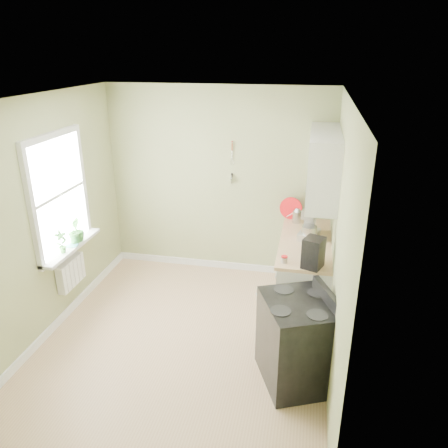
% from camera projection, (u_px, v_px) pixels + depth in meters
% --- Properties ---
extents(floor, '(3.20, 3.60, 0.02)m').
position_uv_depth(floor, '(186.00, 338.00, 5.10)').
color(floor, tan).
rests_on(floor, ground).
extents(ceiling, '(3.20, 3.60, 0.02)m').
position_uv_depth(ceiling, '(177.00, 97.00, 4.09)').
color(ceiling, white).
rests_on(ceiling, wall_back).
extents(wall_back, '(3.20, 0.02, 2.70)m').
position_uv_depth(wall_back, '(218.00, 182.00, 6.24)').
color(wall_back, tan).
rests_on(wall_back, floor).
extents(wall_left, '(0.02, 3.60, 2.70)m').
position_uv_depth(wall_left, '(44.00, 219.00, 4.90)').
color(wall_left, tan).
rests_on(wall_left, floor).
extents(wall_right, '(0.02, 3.60, 2.70)m').
position_uv_depth(wall_right, '(339.00, 243.00, 4.29)').
color(wall_right, tan).
rests_on(wall_right, floor).
extents(base_cabinets, '(0.60, 1.60, 0.87)m').
position_uv_depth(base_cabinets, '(304.00, 274.00, 5.60)').
color(base_cabinets, white).
rests_on(base_cabinets, floor).
extents(countertop, '(0.64, 1.60, 0.04)m').
position_uv_depth(countertop, '(306.00, 242.00, 5.43)').
color(countertop, '#D9B484').
rests_on(countertop, base_cabinets).
extents(upper_cabinets, '(0.35, 1.40, 0.80)m').
position_uv_depth(upper_cabinets, '(323.00, 165.00, 5.14)').
color(upper_cabinets, white).
rests_on(upper_cabinets, wall_right).
extents(window, '(0.06, 1.14, 1.44)m').
position_uv_depth(window, '(58.00, 194.00, 5.09)').
color(window, white).
rests_on(window, wall_left).
extents(window_sill, '(0.18, 1.14, 0.04)m').
position_uv_depth(window_sill, '(72.00, 247.00, 5.33)').
color(window_sill, white).
rests_on(window_sill, wall_left).
extents(radiator, '(0.12, 0.50, 0.35)m').
position_uv_depth(radiator, '(71.00, 273.00, 5.41)').
color(radiator, white).
rests_on(radiator, wall_left).
extents(wall_utensils, '(0.02, 0.14, 0.58)m').
position_uv_depth(wall_utensils, '(232.00, 169.00, 6.09)').
color(wall_utensils, '#D9B484').
rests_on(wall_utensils, wall_back).
extents(stove, '(0.91, 0.92, 1.02)m').
position_uv_depth(stove, '(297.00, 341.00, 4.29)').
color(stove, black).
rests_on(stove, floor).
extents(stand_mixer, '(0.29, 0.40, 0.44)m').
position_uv_depth(stand_mixer, '(310.00, 223.00, 5.46)').
color(stand_mixer, '#B2B2B7').
rests_on(stand_mixer, countertop).
extents(kettle, '(0.21, 0.12, 0.21)m').
position_uv_depth(kettle, '(297.00, 215.00, 5.96)').
color(kettle, silver).
rests_on(kettle, countertop).
extents(coffee_maker, '(0.26, 0.27, 0.34)m').
position_uv_depth(coffee_maker, '(313.00, 254.00, 4.71)').
color(coffee_maker, black).
rests_on(coffee_maker, countertop).
extents(red_tray, '(0.32, 0.09, 0.31)m').
position_uv_depth(red_tray, '(291.00, 208.00, 6.07)').
color(red_tray, red).
rests_on(red_tray, countertop).
extents(jar, '(0.07, 0.07, 0.08)m').
position_uv_depth(jar, '(284.00, 259.00, 4.86)').
color(jar, '#BBA899').
rests_on(jar, countertop).
extents(plant_a, '(0.17, 0.18, 0.28)m').
position_uv_depth(plant_a, '(61.00, 242.00, 5.07)').
color(plant_a, '#377630').
rests_on(plant_a, window_sill).
extents(plant_b, '(0.19, 0.21, 0.32)m').
position_uv_depth(plant_b, '(74.00, 231.00, 5.34)').
color(plant_b, '#377630').
rests_on(plant_b, window_sill).
extents(plant_c, '(0.22, 0.22, 0.30)m').
position_uv_depth(plant_c, '(77.00, 230.00, 5.40)').
color(plant_c, '#377630').
rests_on(plant_c, window_sill).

